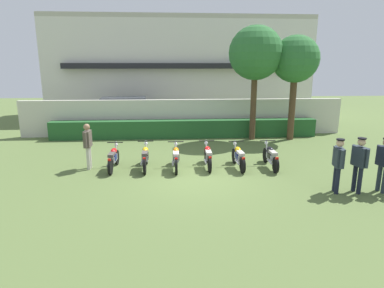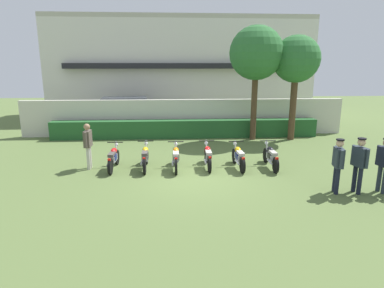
% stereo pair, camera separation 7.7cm
% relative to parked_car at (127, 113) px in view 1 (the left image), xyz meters
% --- Properties ---
extents(ground, '(60.00, 60.00, 0.00)m').
position_rel_parked_car_xyz_m(ground, '(3.47, -9.58, -0.94)').
color(ground, '#566B38').
extents(building, '(18.64, 6.50, 7.16)m').
position_rel_parked_car_xyz_m(building, '(3.47, 5.39, 2.65)').
color(building, silver).
rests_on(building, ground).
extents(compound_wall, '(17.71, 0.30, 1.98)m').
position_rel_parked_car_xyz_m(compound_wall, '(3.47, -2.39, 0.05)').
color(compound_wall, beige).
rests_on(compound_wall, ground).
extents(hedge_row, '(14.17, 0.70, 0.95)m').
position_rel_parked_car_xyz_m(hedge_row, '(3.47, -3.09, -0.46)').
color(hedge_row, '#235628').
rests_on(hedge_row, ground).
extents(parked_car, '(4.62, 2.35, 1.89)m').
position_rel_parked_car_xyz_m(parked_car, '(0.00, 0.00, 0.00)').
color(parked_car, black).
rests_on(parked_car, ground).
extents(tree_near_inspector, '(2.69, 2.69, 5.75)m').
position_rel_parked_car_xyz_m(tree_near_inspector, '(6.97, -3.77, 3.43)').
color(tree_near_inspector, '#4C3823').
rests_on(tree_near_inspector, ground).
extents(tree_far_side, '(2.35, 2.35, 5.29)m').
position_rel_parked_car_xyz_m(tree_far_side, '(8.97, -3.92, 3.11)').
color(tree_far_side, '#4C3823').
rests_on(tree_far_side, ground).
extents(motorcycle_in_row_0, '(0.60, 1.82, 0.95)m').
position_rel_parked_car_xyz_m(motorcycle_in_row_0, '(0.52, -8.48, -0.49)').
color(motorcycle_in_row_0, black).
rests_on(motorcycle_in_row_0, ground).
extents(motorcycle_in_row_1, '(0.60, 1.92, 0.98)m').
position_rel_parked_car_xyz_m(motorcycle_in_row_1, '(1.70, -8.49, -0.48)').
color(motorcycle_in_row_1, black).
rests_on(motorcycle_in_row_1, ground).
extents(motorcycle_in_row_2, '(0.60, 1.85, 0.97)m').
position_rel_parked_car_xyz_m(motorcycle_in_row_2, '(2.85, -8.63, -0.48)').
color(motorcycle_in_row_2, black).
rests_on(motorcycle_in_row_2, ground).
extents(motorcycle_in_row_3, '(0.60, 1.84, 0.96)m').
position_rel_parked_car_xyz_m(motorcycle_in_row_3, '(4.05, -8.50, -0.49)').
color(motorcycle_in_row_3, black).
rests_on(motorcycle_in_row_3, ground).
extents(motorcycle_in_row_4, '(0.60, 1.85, 0.95)m').
position_rel_parked_car_xyz_m(motorcycle_in_row_4, '(5.20, -8.63, -0.49)').
color(motorcycle_in_row_4, black).
rests_on(motorcycle_in_row_4, ground).
extents(motorcycle_in_row_5, '(0.60, 1.91, 0.95)m').
position_rel_parked_car_xyz_m(motorcycle_in_row_5, '(6.44, -8.66, -0.49)').
color(motorcycle_in_row_5, black).
rests_on(motorcycle_in_row_5, ground).
extents(inspector_person, '(0.23, 0.69, 1.72)m').
position_rel_parked_car_xyz_m(inspector_person, '(-0.40, -8.34, 0.09)').
color(inspector_person, beige).
rests_on(inspector_person, ground).
extents(officer_0, '(0.31, 0.66, 1.68)m').
position_rel_parked_car_xyz_m(officer_0, '(7.66, -11.28, 0.06)').
color(officer_0, black).
rests_on(officer_0, ground).
extents(officer_1, '(0.30, 0.67, 1.71)m').
position_rel_parked_car_xyz_m(officer_1, '(8.29, -11.32, 0.08)').
color(officer_1, black).
rests_on(officer_1, ground).
extents(officer_2, '(0.29, 0.67, 1.69)m').
position_rel_parked_car_xyz_m(officer_2, '(9.06, -11.34, 0.07)').
color(officer_2, '#28333D').
rests_on(officer_2, ground).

